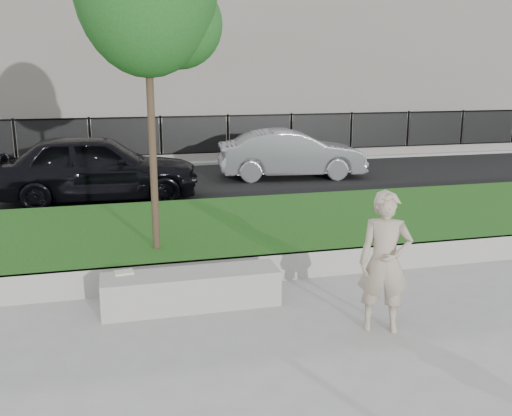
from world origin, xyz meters
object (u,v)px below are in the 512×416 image
object	(u,v)px
book	(124,272)
man	(385,262)
stone_bench	(191,289)
car_dark	(97,167)
car_silver	(291,154)

from	to	relation	value
book	man	bearing A→B (deg)	-33.66
man	stone_bench	bearing A→B (deg)	172.55
car_dark	car_silver	bearing A→B (deg)	-70.01
stone_bench	book	bearing A→B (deg)	168.18
book	stone_bench	bearing A→B (deg)	-19.96
stone_bench	book	xyz separation A→B (m)	(-0.84, 0.18, 0.25)
man	book	world-z (taller)	man
book	car_dark	bearing A→B (deg)	85.60
stone_bench	book	distance (m)	0.89
stone_bench	man	bearing A→B (deg)	-30.30
stone_bench	car_dark	size ratio (longest dim) A/B	0.49
stone_bench	car_silver	xyz separation A→B (m)	(4.04, 8.35, 0.48)
car_dark	book	bearing A→B (deg)	-174.39
book	car_silver	distance (m)	9.52
man	car_silver	xyz separation A→B (m)	(1.93, 9.58, -0.12)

